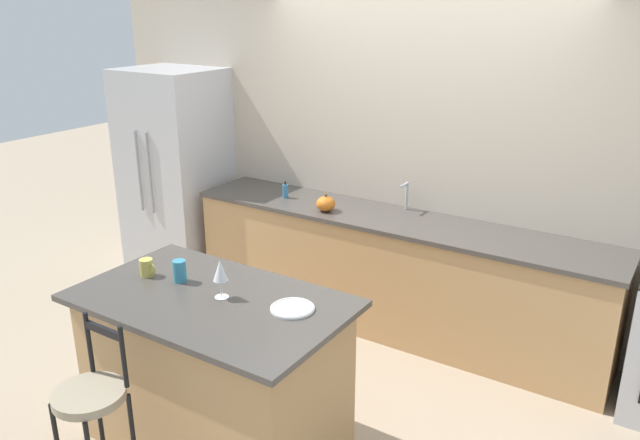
# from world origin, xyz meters

# --- Properties ---
(ground_plane) EXTENTS (18.00, 18.00, 0.00)m
(ground_plane) POSITION_xyz_m (0.00, 0.00, 0.00)
(ground_plane) COLOR tan
(wall_back) EXTENTS (6.00, 0.07, 2.70)m
(wall_back) POSITION_xyz_m (0.00, 0.68, 1.35)
(wall_back) COLOR beige
(wall_back) RESTS_ON ground_plane
(back_counter) EXTENTS (3.35, 0.66, 0.92)m
(back_counter) POSITION_xyz_m (0.00, 0.37, 0.46)
(back_counter) COLOR tan
(back_counter) RESTS_ON ground_plane
(sink_faucet) EXTENTS (0.02, 0.13, 0.22)m
(sink_faucet) POSITION_xyz_m (0.00, 0.56, 1.06)
(sink_faucet) COLOR #ADAFB5
(sink_faucet) RESTS_ON back_counter
(kitchen_island) EXTENTS (1.51, 0.90, 0.95)m
(kitchen_island) POSITION_xyz_m (-0.21, -1.44, 0.48)
(kitchen_island) COLOR tan
(kitchen_island) RESTS_ON ground_plane
(refrigerator) EXTENTS (0.86, 0.75, 1.90)m
(refrigerator) POSITION_xyz_m (-2.20, 0.30, 0.95)
(refrigerator) COLOR #BCBCC1
(refrigerator) RESTS_ON ground_plane
(bar_stool_near) EXTENTS (0.34, 0.34, 1.04)m
(bar_stool_near) POSITION_xyz_m (-0.35, -2.15, 0.58)
(bar_stool_near) COLOR black
(bar_stool_near) RESTS_ON ground_plane
(dinner_plate) EXTENTS (0.23, 0.23, 0.02)m
(dinner_plate) POSITION_xyz_m (0.25, -1.31, 0.96)
(dinner_plate) COLOR white
(dinner_plate) RESTS_ON kitchen_island
(wine_glass) EXTENTS (0.08, 0.08, 0.22)m
(wine_glass) POSITION_xyz_m (-0.16, -1.41, 1.10)
(wine_glass) COLOR white
(wine_glass) RESTS_ON kitchen_island
(coffee_mug) EXTENTS (0.11, 0.08, 0.10)m
(coffee_mug) POSITION_xyz_m (-0.71, -1.43, 1.00)
(coffee_mug) COLOR #C1B251
(coffee_mug) RESTS_ON kitchen_island
(tumbler_cup) EXTENTS (0.07, 0.07, 0.13)m
(tumbler_cup) POSITION_xyz_m (-0.49, -1.38, 1.01)
(tumbler_cup) COLOR teal
(tumbler_cup) RESTS_ON kitchen_island
(pumpkin_decoration) EXTENTS (0.15, 0.15, 0.14)m
(pumpkin_decoration) POSITION_xyz_m (-0.51, 0.20, 0.98)
(pumpkin_decoration) COLOR orange
(pumpkin_decoration) RESTS_ON back_counter
(soap_bottle) EXTENTS (0.05, 0.05, 0.14)m
(soap_bottle) POSITION_xyz_m (-0.97, 0.32, 0.98)
(soap_bottle) COLOR teal
(soap_bottle) RESTS_ON back_counter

